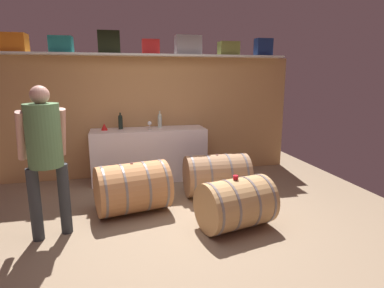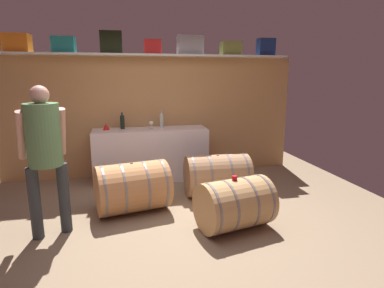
{
  "view_description": "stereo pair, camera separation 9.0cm",
  "coord_description": "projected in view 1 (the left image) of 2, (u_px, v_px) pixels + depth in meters",
  "views": [
    {
      "loc": [
        -0.61,
        -3.41,
        1.77
      ],
      "look_at": [
        0.36,
        0.62,
        0.87
      ],
      "focal_mm": 29.73,
      "sensor_mm": 36.0,
      "label": 1
    },
    {
      "loc": [
        -0.52,
        -3.43,
        1.77
      ],
      "look_at": [
        0.36,
        0.62,
        0.87
      ],
      "focal_mm": 29.73,
      "sensor_mm": 36.0,
      "label": 2
    }
  ],
  "objects": [
    {
      "name": "wine_glass",
      "position": [
        150.0,
        123.0,
        5.3
      ],
      "size": [
        0.07,
        0.07,
        0.14
      ],
      "color": "white",
      "rests_on": "work_cabinet"
    },
    {
      "name": "back_wall_panel",
      "position": [
        151.0,
        117.0,
        5.68
      ],
      "size": [
        5.16,
        0.1,
        2.08
      ],
      "primitive_type": "cube",
      "color": "tan",
      "rests_on": "ground"
    },
    {
      "name": "work_cabinet",
      "position": [
        149.0,
        154.0,
        5.46
      ],
      "size": [
        1.91,
        0.57,
        0.88
      ],
      "primitive_type": "cube",
      "color": "white",
      "rests_on": "ground"
    },
    {
      "name": "toolcase_black",
      "position": [
        109.0,
        42.0,
        5.12
      ],
      "size": [
        0.35,
        0.27,
        0.35
      ],
      "primitive_type": "cube",
      "rotation": [
        0.0,
        0.0,
        -0.02
      ],
      "color": "black",
      "rests_on": "high_shelf_board"
    },
    {
      "name": "toolcase_navy",
      "position": [
        263.0,
        47.0,
        5.74
      ],
      "size": [
        0.3,
        0.2,
        0.3
      ],
      "primitive_type": "cube",
      "rotation": [
        0.0,
        0.0,
        -0.01
      ],
      "color": "navy",
      "rests_on": "high_shelf_board"
    },
    {
      "name": "toolcase_orange",
      "position": [
        14.0,
        43.0,
        4.81
      ],
      "size": [
        0.39,
        0.28,
        0.28
      ],
      "primitive_type": "cube",
      "rotation": [
        0.0,
        0.0,
        -0.05
      ],
      "color": "orange",
      "rests_on": "high_shelf_board"
    },
    {
      "name": "wine_bottle_clear",
      "position": [
        160.0,
        120.0,
        5.5
      ],
      "size": [
        0.07,
        0.07,
        0.29
      ],
      "color": "#B9C7B9",
      "rests_on": "work_cabinet"
    },
    {
      "name": "wine_barrel_far",
      "position": [
        133.0,
        188.0,
        4.16
      ],
      "size": [
        1.03,
        0.82,
        0.67
      ],
      "rotation": [
        0.0,
        0.0,
        0.2
      ],
      "color": "#BF804D",
      "rests_on": "ground"
    },
    {
      "name": "red_funnel",
      "position": [
        104.0,
        127.0,
        5.24
      ],
      "size": [
        0.11,
        0.11,
        0.11
      ],
      "primitive_type": "cone",
      "color": "red",
      "rests_on": "work_cabinet"
    },
    {
      "name": "toolcase_grey",
      "position": [
        188.0,
        45.0,
        5.42
      ],
      "size": [
        0.44,
        0.23,
        0.32
      ],
      "primitive_type": "cube",
      "rotation": [
        0.0,
        0.0,
        0.02
      ],
      "color": "#959698",
      "rests_on": "high_shelf_board"
    },
    {
      "name": "wine_barrel_flank",
      "position": [
        217.0,
        175.0,
        4.76
      ],
      "size": [
        0.95,
        0.64,
        0.63
      ],
      "rotation": [
        0.0,
        0.0,
        -0.02
      ],
      "color": "#A37955",
      "rests_on": "ground"
    },
    {
      "name": "high_shelf_board",
      "position": [
        150.0,
        55.0,
        5.31
      ],
      "size": [
        4.75,
        0.4,
        0.03
      ],
      "primitive_type": "cube",
      "color": "silver",
      "rests_on": "back_wall_panel"
    },
    {
      "name": "toolcase_olive",
      "position": [
        228.0,
        49.0,
        5.6
      ],
      "size": [
        0.35,
        0.28,
        0.23
      ],
      "primitive_type": "cube",
      "rotation": [
        0.0,
        0.0,
        -0.04
      ],
      "color": "olive",
      "rests_on": "high_shelf_board"
    },
    {
      "name": "ground_plane",
      "position": [
        167.0,
        210.0,
        4.29
      ],
      "size": [
        6.36,
        7.71,
        0.02
      ],
      "primitive_type": "cube",
      "color": "#897259"
    },
    {
      "name": "wine_barrel_near",
      "position": [
        236.0,
        203.0,
        3.73
      ],
      "size": [
        0.94,
        0.76,
        0.61
      ],
      "rotation": [
        0.0,
        0.0,
        0.23
      ],
      "color": "tan",
      "rests_on": "ground"
    },
    {
      "name": "wine_bottle_dark",
      "position": [
        120.0,
        122.0,
        5.33
      ],
      "size": [
        0.07,
        0.07,
        0.28
      ],
      "color": "black",
      "rests_on": "work_cabinet"
    },
    {
      "name": "tasting_cup",
      "position": [
        236.0,
        177.0,
        3.65
      ],
      "size": [
        0.06,
        0.06,
        0.04
      ],
      "primitive_type": "cylinder",
      "color": "red",
      "rests_on": "wine_barrel_near"
    },
    {
      "name": "toolcase_teal",
      "position": [
        61.0,
        44.0,
        4.96
      ],
      "size": [
        0.36,
        0.23,
        0.25
      ],
      "primitive_type": "cube",
      "rotation": [
        0.0,
        0.0,
        -0.06
      ],
      "color": "#1F7F7C",
      "rests_on": "high_shelf_board"
    },
    {
      "name": "winemaker_pouring",
      "position": [
        45.0,
        147.0,
        3.37
      ],
      "size": [
        0.55,
        0.48,
        1.67
      ],
      "rotation": [
        0.0,
        0.0,
        0.35
      ],
      "color": "#2F3337",
      "rests_on": "ground"
    },
    {
      "name": "toolcase_red",
      "position": [
        151.0,
        47.0,
        5.28
      ],
      "size": [
        0.3,
        0.2,
        0.24
      ],
      "primitive_type": "cube",
      "rotation": [
        0.0,
        0.0,
        -0.06
      ],
      "color": "red",
      "rests_on": "high_shelf_board"
    }
  ]
}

